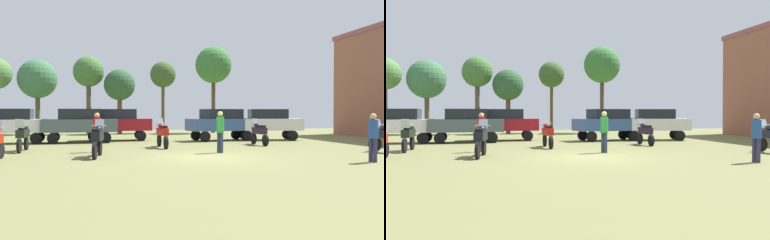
# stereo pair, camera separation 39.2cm
# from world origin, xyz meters

# --- Properties ---
(ground_plane) EXTENTS (44.00, 52.00, 0.02)m
(ground_plane) POSITION_xyz_m (0.00, 0.00, 0.01)
(ground_plane) COLOR olive
(motorcycle_2) EXTENTS (0.64, 2.20, 1.50)m
(motorcycle_2) POSITION_xyz_m (-4.23, 1.01, 0.76)
(motorcycle_2) COLOR black
(motorcycle_2) RESTS_ON ground
(motorcycle_5) EXTENTS (0.62, 2.21, 1.47)m
(motorcycle_5) POSITION_xyz_m (-1.05, 4.79, 0.74)
(motorcycle_5) COLOR black
(motorcycle_5) RESTS_ON ground
(motorcycle_6) EXTENTS (0.62, 2.25, 1.48)m
(motorcycle_6) POSITION_xyz_m (-7.56, 4.18, 0.75)
(motorcycle_6) COLOR black
(motorcycle_6) RESTS_ON ground
(motorcycle_12) EXTENTS (0.62, 2.11, 1.44)m
(motorcycle_12) POSITION_xyz_m (4.41, 5.31, 0.73)
(motorcycle_12) COLOR black
(motorcycle_12) RESTS_ON ground
(car_1) EXTENTS (4.55, 2.53, 2.00)m
(car_1) POSITION_xyz_m (3.42, 9.16, 1.19)
(car_1) COLOR black
(car_1) RESTS_ON ground
(car_2) EXTENTS (4.32, 1.84, 2.00)m
(car_2) POSITION_xyz_m (-9.13, 9.43, 1.19)
(car_2) COLOR black
(car_2) RESTS_ON ground
(car_4) EXTENTS (4.58, 2.64, 2.00)m
(car_4) POSITION_xyz_m (6.53, 9.04, 1.19)
(car_4) COLOR black
(car_4) RESTS_ON ground
(car_5) EXTENTS (4.32, 1.86, 2.00)m
(car_5) POSITION_xyz_m (-3.05, 10.66, 1.19)
(car_5) COLOR black
(car_5) RESTS_ON ground
(car_6) EXTENTS (4.38, 2.00, 2.00)m
(car_6) POSITION_xyz_m (-5.29, 9.30, 1.19)
(car_6) COLOR black
(car_6) RESTS_ON ground
(person_1) EXTENTS (0.44, 0.44, 1.75)m
(person_1) POSITION_xyz_m (5.37, -2.88, 1.04)
(person_1) COLOR #2F2B4B
(person_1) RESTS_ON ground
(person_2) EXTENTS (0.48, 0.48, 1.83)m
(person_2) POSITION_xyz_m (1.04, 1.61, 1.10)
(person_2) COLOR #282F44
(person_2) RESTS_ON ground
(person_3) EXTENTS (0.47, 0.47, 1.77)m
(person_3) POSITION_xyz_m (-4.26, 3.14, 1.05)
(person_3) COLOR #20304C
(person_3) RESTS_ON ground
(tree_2) EXTENTS (3.19, 3.19, 6.15)m
(tree_2) POSITION_xyz_m (-9.09, 19.67, 4.53)
(tree_2) COLOR #4E4630
(tree_2) RESTS_ON ground
(tree_3) EXTENTS (2.29, 2.29, 6.30)m
(tree_3) POSITION_xyz_m (1.35, 19.94, 5.09)
(tree_3) COLOR brown
(tree_3) RESTS_ON ground
(tree_5) EXTENTS (3.23, 3.23, 7.64)m
(tree_5) POSITION_xyz_m (5.74, 19.09, 5.98)
(tree_5) COLOR brown
(tree_5) RESTS_ON ground
(tree_6) EXTENTS (2.56, 2.56, 6.49)m
(tree_6) POSITION_xyz_m (-5.02, 19.32, 5.11)
(tree_6) COLOR brown
(tree_6) RESTS_ON ground
(tree_8) EXTENTS (2.61, 2.61, 5.42)m
(tree_8) POSITION_xyz_m (-2.49, 18.86, 4.07)
(tree_8) COLOR brown
(tree_8) RESTS_ON ground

